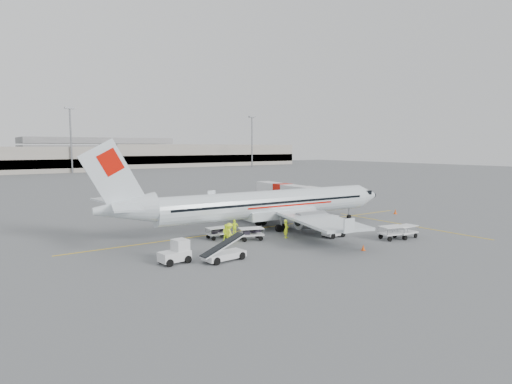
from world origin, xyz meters
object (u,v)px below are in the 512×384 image
tug_mid (333,229)px  aircraft (271,186)px  tug_fore (329,223)px  belt_loader (224,245)px  tug_aft (174,252)px  jet_bridge (282,197)px

tug_mid → aircraft: bearing=106.6°
aircraft → tug_fore: bearing=-43.6°
tug_fore → tug_mid: size_ratio=0.97×
belt_loader → tug_fore: 15.78m
belt_loader → tug_fore: (15.30, 3.84, -0.42)m
belt_loader → tug_mid: belt_loader is taller
aircraft → tug_aft: bearing=-150.5°
jet_bridge → belt_loader: bearing=-133.8°
aircraft → tug_fore: 7.41m
tug_fore → belt_loader: bearing=-159.8°
belt_loader → tug_aft: size_ratio=1.97×
aircraft → tug_mid: bearing=-66.9°
aircraft → tug_aft: aircraft is taller
tug_fore → tug_mid: (-1.78, -2.47, 0.03)m
jet_bridge → tug_aft: 29.43m
jet_bridge → tug_aft: jet_bridge is taller
jet_bridge → tug_fore: size_ratio=6.83×
aircraft → tug_mid: 8.48m
belt_loader → tug_fore: belt_loader is taller
tug_fore → tug_mid: tug_mid is taller
tug_fore → tug_aft: tug_aft is taller
belt_loader → tug_mid: 13.59m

